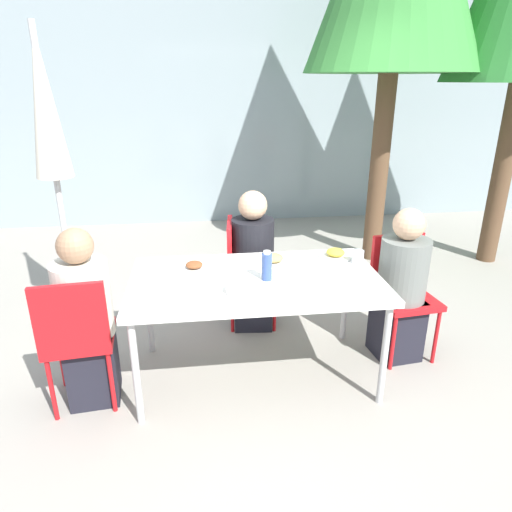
# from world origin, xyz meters

# --- Properties ---
(ground_plane) EXTENTS (24.00, 24.00, 0.00)m
(ground_plane) POSITION_xyz_m (0.00, 0.00, 0.00)
(ground_plane) COLOR gray
(building_facade) EXTENTS (10.00, 0.20, 3.00)m
(building_facade) POSITION_xyz_m (0.00, 3.88, 1.50)
(building_facade) COLOR #89999E
(building_facade) RESTS_ON ground
(dining_table) EXTENTS (1.61, 0.91, 0.74)m
(dining_table) POSITION_xyz_m (0.00, 0.00, 0.69)
(dining_table) COLOR white
(dining_table) RESTS_ON ground
(chair_left) EXTENTS (0.44, 0.44, 0.89)m
(chair_left) POSITION_xyz_m (-1.10, -0.19, 0.52)
(chair_left) COLOR red
(chair_left) RESTS_ON ground
(person_left) EXTENTS (0.33, 0.33, 1.15)m
(person_left) POSITION_xyz_m (-1.06, -0.11, 0.54)
(person_left) COLOR black
(person_left) RESTS_ON ground
(chair_right) EXTENTS (0.44, 0.44, 0.89)m
(chair_right) POSITION_xyz_m (1.10, 0.21, 0.52)
(chair_right) COLOR red
(chair_right) RESTS_ON ground
(person_right) EXTENTS (0.34, 0.34, 1.13)m
(person_right) POSITION_xyz_m (1.06, 0.12, 0.53)
(person_right) COLOR black
(person_right) RESTS_ON ground
(chair_far) EXTENTS (0.43, 0.43, 0.89)m
(chair_far) POSITION_xyz_m (-0.01, 0.76, 0.52)
(chair_far) COLOR red
(chair_far) RESTS_ON ground
(person_far) EXTENTS (0.33, 0.33, 1.14)m
(person_far) POSITION_xyz_m (0.06, 0.70, 0.54)
(person_far) COLOR black
(person_far) RESTS_ON ground
(closed_umbrella) EXTENTS (0.36, 0.36, 2.29)m
(closed_umbrella) POSITION_xyz_m (-1.36, 0.76, 1.61)
(closed_umbrella) COLOR #333333
(closed_umbrella) RESTS_ON ground
(plate_0) EXTENTS (0.21, 0.21, 0.06)m
(plate_0) POSITION_xyz_m (-0.39, 0.18, 0.76)
(plate_0) COLOR white
(plate_0) RESTS_ON dining_table
(plate_1) EXTENTS (0.24, 0.24, 0.07)m
(plate_1) POSITION_xyz_m (0.61, 0.29, 0.76)
(plate_1) COLOR white
(plate_1) RESTS_ON dining_table
(plate_2) EXTENTS (0.25, 0.25, 0.07)m
(plate_2) POSITION_xyz_m (0.15, 0.23, 0.76)
(plate_2) COLOR white
(plate_2) RESTS_ON dining_table
(bottle) EXTENTS (0.07, 0.07, 0.19)m
(bottle) POSITION_xyz_m (0.06, -0.04, 0.83)
(bottle) COLOR #334C8E
(bottle) RESTS_ON dining_table
(drinking_cup) EXTENTS (0.08, 0.08, 0.10)m
(drinking_cup) POSITION_xyz_m (0.73, 0.15, 0.79)
(drinking_cup) COLOR silver
(drinking_cup) RESTS_ON dining_table
(salad_bowl) EXTENTS (0.17, 0.17, 0.05)m
(salad_bowl) POSITION_xyz_m (-0.12, -0.21, 0.76)
(salad_bowl) COLOR white
(salad_bowl) RESTS_ON dining_table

